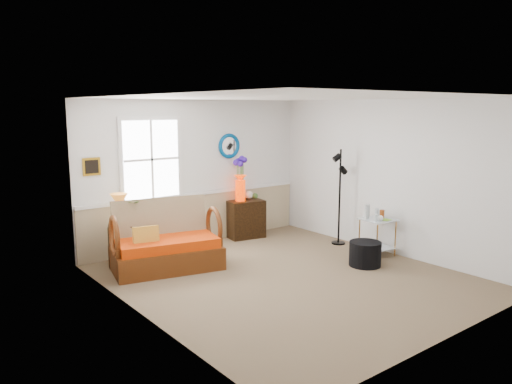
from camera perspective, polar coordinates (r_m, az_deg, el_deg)
floor at (r=7.40m, az=3.70°, el=-9.81°), size 4.50×5.00×0.01m
ceiling at (r=6.98m, az=3.93°, el=10.76°), size 4.50×5.00×0.01m
walls at (r=7.07m, az=3.81°, el=0.17°), size 4.51×5.01×2.60m
wainscot at (r=9.20m, az=-6.62°, el=-3.06°), size 4.46×0.02×0.90m
chair_rail at (r=9.10m, az=-6.64°, el=-0.18°), size 4.46×0.04×0.06m
window at (r=8.58m, az=-11.87°, el=3.67°), size 1.14×0.06×1.44m
picture at (r=8.20m, az=-18.30°, el=2.77°), size 0.28×0.03×0.28m
mirror at (r=9.39m, az=-3.11°, el=5.27°), size 0.47×0.07×0.47m
loveseat at (r=7.78m, az=-10.24°, el=-4.91°), size 1.78×1.25×1.05m
throw_pillow at (r=7.61m, az=-12.44°, el=-5.27°), size 0.39×0.18×0.38m
lamp_stand at (r=8.18m, az=-15.15°, el=-5.84°), size 0.49×0.49×0.65m
table_lamp at (r=8.04m, az=-15.33°, el=-1.92°), size 0.38×0.38×0.49m
potted_plant at (r=8.04m, az=-14.25°, el=-2.55°), size 0.46×0.49×0.31m
cabinet at (r=9.55m, az=-1.20°, el=-3.09°), size 0.74×0.55×0.72m
flower_vase at (r=9.37m, az=-1.81°, el=1.47°), size 0.33×0.33×0.82m
side_table at (r=8.65m, az=13.68°, el=-5.03°), size 0.55×0.55×0.63m
tabletop_items at (r=8.54m, az=13.54°, el=-2.19°), size 0.46×0.46×0.25m
floor_lamp at (r=9.11m, az=9.53°, el=-0.58°), size 0.33×0.33×1.73m
ottoman at (r=8.08m, az=12.36°, el=-6.91°), size 0.63×0.63×0.39m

